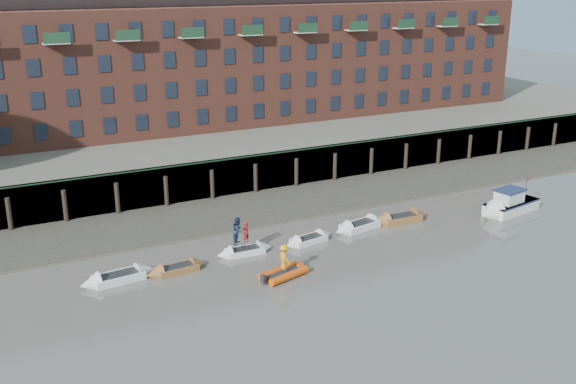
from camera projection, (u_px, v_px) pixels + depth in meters
ground at (377, 301)px, 39.51m from camera, size 220.00×220.00×0.00m
foreshore at (252, 209)px, 54.76m from camera, size 110.00×8.00×0.50m
mud_band at (270, 222)px, 51.88m from camera, size 110.00×1.60×0.10m
river_wall at (231, 177)px, 57.97m from camera, size 110.00×1.23×3.30m
bank_terrace at (181, 142)px, 69.51m from camera, size 110.00×28.00×3.20m
apartment_terrace at (172, 30)px, 66.85m from camera, size 80.60×15.56×20.98m
rowboat_1 at (119, 277)px, 41.99m from camera, size 4.97×1.89×1.41m
rowboat_2 at (177, 269)px, 43.27m from camera, size 4.23×1.54×1.20m
rowboat_3 at (245, 251)px, 46.04m from camera, size 4.09×1.30×1.18m
rowboat_4 at (309, 240)px, 47.98m from camera, size 4.27×1.92×1.20m
rowboat_5 at (360, 226)px, 50.56m from camera, size 4.97×2.23×1.39m
rowboat_6 at (401, 218)px, 52.02m from camera, size 4.96×1.69×1.42m
rib_tender at (285, 273)px, 42.66m from camera, size 3.40×2.32×0.57m
motor_launch at (504, 207)px, 53.38m from camera, size 6.39×3.09×2.53m
person_rower_a at (246, 232)px, 45.71m from camera, size 0.68×0.59×1.57m
person_rower_b at (238, 231)px, 45.52m from camera, size 1.13×1.16×1.88m
person_rib_crew at (284, 257)px, 42.25m from camera, size 0.71×1.11×1.63m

